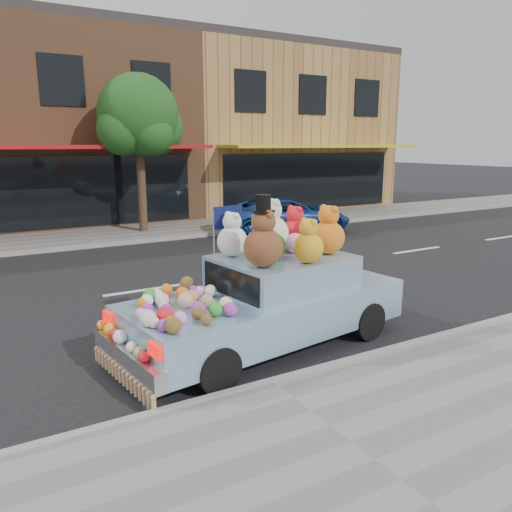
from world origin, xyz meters
TOP-DOWN VIEW (x-y plane):
  - ground at (0.00, 0.00)m, footprint 120.00×120.00m
  - near_sidewalk at (0.00, -6.50)m, footprint 60.00×3.00m
  - far_sidewalk at (0.00, 6.50)m, footprint 60.00×3.00m
  - near_kerb at (0.00, -5.00)m, footprint 60.00×0.12m
  - far_kerb at (0.00, 5.00)m, footprint 60.00×0.12m
  - storefront_mid at (0.00, 11.97)m, footprint 10.00×9.80m
  - storefront_right at (10.00, 11.97)m, footprint 10.00×9.80m
  - street_tree at (2.03, 6.55)m, footprint 3.00×2.70m
  - car_blue at (6.28, 4.26)m, footprint 4.76×2.99m
  - art_car at (0.70, -3.77)m, footprint 4.68×2.34m

SIDE VIEW (x-z plane):
  - ground at x=0.00m, z-range 0.00..0.00m
  - near_sidewalk at x=0.00m, z-range 0.00..0.12m
  - far_sidewalk at x=0.00m, z-range 0.00..0.12m
  - near_kerb at x=0.00m, z-range 0.00..0.13m
  - far_kerb at x=0.00m, z-range 0.00..0.13m
  - car_blue at x=6.28m, z-range 0.00..1.23m
  - art_car at x=0.70m, z-range -0.35..1.98m
  - storefront_mid at x=0.00m, z-range -0.01..7.29m
  - storefront_right at x=10.00m, z-range -0.01..7.29m
  - street_tree at x=2.03m, z-range 1.08..6.30m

